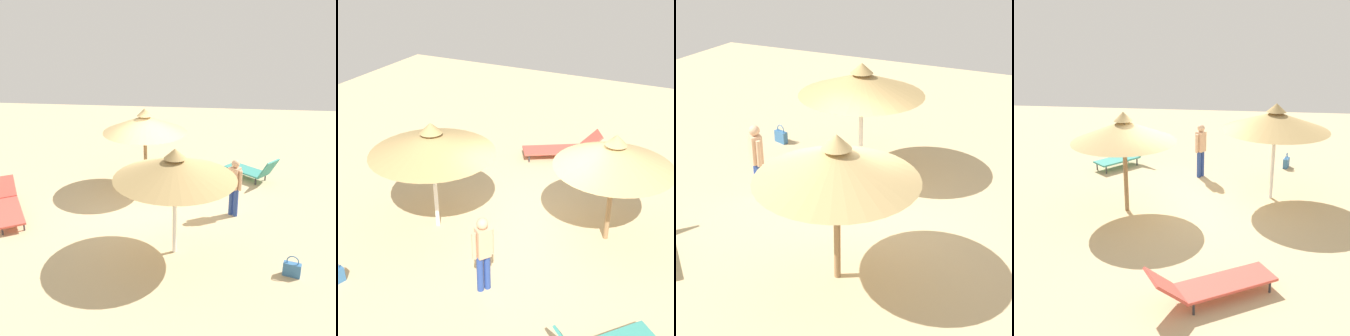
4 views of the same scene
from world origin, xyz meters
The scene contains 5 objects.
ground centered at (0.00, 0.00, -0.05)m, with size 24.00×24.00×0.10m, color tan.
parasol_umbrella_edge centered at (-2.18, -0.82, 2.10)m, with size 2.74×2.74×2.55m.
parasol_umbrella_center centered at (1.45, 0.41, 2.04)m, with size 2.53×2.53×2.51m.
lounge_chair_back centered at (-0.83, 3.85, 0.32)m, with size 2.29×1.72×0.75m.
person_standing_front centered at (-0.19, -2.23, 0.91)m, with size 0.32×0.37×1.61m.
Camera 2 is at (3.33, -8.35, 6.30)m, focal length 50.90 mm.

